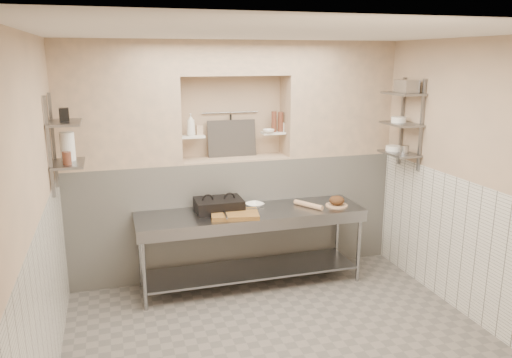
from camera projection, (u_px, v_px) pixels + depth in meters
name	position (u px, v px, depth m)	size (l,w,h in m)	color
floor	(280.00, 342.00, 4.78)	(4.00, 3.90, 0.10)	#69625D
ceiling	(284.00, 27.00, 4.09)	(4.00, 3.90, 0.10)	silver
wall_left	(33.00, 217.00, 3.87)	(0.10, 3.90, 2.80)	tan
wall_right	(474.00, 181.00, 5.00)	(0.10, 3.90, 2.80)	tan
wall_back	(229.00, 155.00, 6.30)	(4.00, 0.10, 2.80)	tan
wall_front	(410.00, 298.00, 2.57)	(4.00, 0.10, 2.80)	tan
backwall_lower	(235.00, 214.00, 6.23)	(4.00, 0.40, 1.40)	silver
alcove_sill	(234.00, 158.00, 6.06)	(1.30, 0.40, 0.02)	tan
backwall_pillar_left	(118.00, 104.00, 5.53)	(1.35, 0.40, 1.40)	tan
backwall_pillar_right	(336.00, 99.00, 6.26)	(1.35, 0.40, 1.40)	tan
backwall_header	(233.00, 58.00, 5.78)	(1.30, 0.40, 0.40)	tan
wainscot_left	(50.00, 299.00, 4.05)	(0.02, 3.90, 1.40)	silver
wainscot_right	(463.00, 247.00, 5.15)	(0.02, 3.90, 1.40)	silver
alcove_shelf_left	(193.00, 137.00, 5.86)	(0.28, 0.16, 0.03)	white
alcove_shelf_right	(273.00, 133.00, 6.13)	(0.28, 0.16, 0.03)	white
utensil_rail	(230.00, 112.00, 6.09)	(0.02, 0.02, 0.70)	gray
hanging_steel	(231.00, 127.00, 6.11)	(0.02, 0.02, 0.30)	black
splash_panel	(232.00, 138.00, 6.10)	(0.60, 0.02, 0.45)	#383330
shelf_rail_left_a	(53.00, 141.00, 4.96)	(0.03, 0.03, 0.95)	slate
shelf_rail_left_b	(49.00, 148.00, 4.59)	(0.03, 0.03, 0.95)	slate
wall_shelf_left_lower	(68.00, 164.00, 4.86)	(0.30, 0.50, 0.03)	slate
wall_shelf_left_upper	(64.00, 123.00, 4.76)	(0.30, 0.50, 0.03)	slate
shelf_rail_right_a	(402.00, 121.00, 6.04)	(0.03, 0.03, 1.05)	slate
shelf_rail_right_b	(421.00, 126.00, 5.67)	(0.03, 0.03, 1.05)	slate
wall_shelf_right_lower	(399.00, 153.00, 5.90)	(0.30, 0.50, 0.03)	slate
wall_shelf_right_mid	(401.00, 124.00, 5.81)	(0.30, 0.50, 0.03)	slate
wall_shelf_right_upper	(403.00, 94.00, 5.73)	(0.30, 0.50, 0.03)	slate
prep_table	(251.00, 233.00, 5.73)	(2.60, 0.70, 0.90)	gray
panini_press	(219.00, 205.00, 5.66)	(0.53, 0.39, 0.14)	black
cutting_board	(235.00, 214.00, 5.50)	(0.52, 0.36, 0.05)	olive
knife_blade	(252.00, 209.00, 5.61)	(0.25, 0.03, 0.01)	gray
tongs	(226.00, 215.00, 5.37)	(0.02, 0.02, 0.24)	gray
mixing_bowl	(254.00, 205.00, 5.82)	(0.21, 0.21, 0.05)	white
rolling_pin	(308.00, 205.00, 5.82)	(0.06, 0.06, 0.39)	tan
bread_board	(337.00, 205.00, 5.88)	(0.26, 0.26, 0.02)	tan
bread_loaf	(337.00, 200.00, 5.87)	(0.18, 0.18, 0.11)	#4C2D19
bottle_soap	(191.00, 125.00, 5.80)	(0.10, 0.10, 0.26)	white
jar_alcove	(199.00, 130.00, 5.90)	(0.07, 0.07, 0.11)	tan
bowl_alcove	(268.00, 131.00, 6.05)	(0.14, 0.14, 0.04)	white
condiment_a	(281.00, 122.00, 6.13)	(0.07, 0.07, 0.24)	#5A2F21
condiment_b	(274.00, 122.00, 6.11)	(0.06, 0.06, 0.25)	#5A2F21
condiment_c	(282.00, 127.00, 6.17)	(0.06, 0.06, 0.11)	white
jug_left	(68.00, 146.00, 4.92)	(0.14, 0.14, 0.28)	white
jar_left	(67.00, 158.00, 4.74)	(0.08, 0.08, 0.12)	#5A2F21
box_left_upper	(64.00, 115.00, 4.77)	(0.09, 0.09, 0.12)	black
bowl_right	(394.00, 148.00, 6.00)	(0.19, 0.19, 0.06)	white
canister_right	(404.00, 150.00, 5.79)	(0.10, 0.10, 0.10)	gray
bowl_right_mid	(399.00, 120.00, 5.86)	(0.18, 0.18, 0.06)	white
basket_right	(407.00, 86.00, 5.65)	(0.19, 0.23, 0.15)	gray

